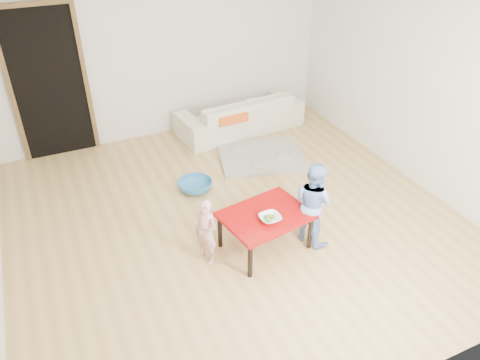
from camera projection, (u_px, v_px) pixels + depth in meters
floor at (233, 218)px, 5.51m from camera, size 5.00×5.00×0.01m
back_wall at (162, 49)px, 6.71m from camera, size 5.00×0.02×2.60m
right_wall at (420, 81)px, 5.67m from camera, size 0.02×5.00×2.60m
doorway at (49, 85)px, 6.28m from camera, size 1.02×0.08×2.11m
sofa at (240, 114)px, 7.28m from camera, size 2.02×0.95×0.57m
cushion at (229, 115)px, 6.88m from camera, size 0.47×0.42×0.12m
red_table at (265, 231)px, 4.96m from camera, size 0.98×0.80×0.44m
bowl at (270, 218)px, 4.74m from camera, size 0.22×0.22×0.05m
broccoli at (270, 218)px, 4.74m from camera, size 0.12×0.12×0.06m
child_pink at (206, 232)px, 4.71m from camera, size 0.28×0.32×0.73m
child_blue at (313, 203)px, 4.94m from camera, size 0.49×0.55×0.95m
basin at (195, 186)px, 5.96m from camera, size 0.44×0.44×0.14m
blanket at (261, 156)px, 6.67m from camera, size 1.38×1.24×0.06m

